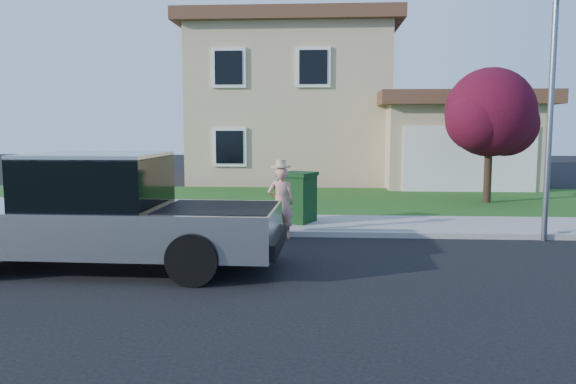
% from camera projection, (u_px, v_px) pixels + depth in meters
% --- Properties ---
extents(ground, '(80.00, 80.00, 0.00)m').
position_uv_depth(ground, '(238.00, 269.00, 9.27)').
color(ground, black).
rests_on(ground, ground).
extents(curb, '(40.00, 0.20, 0.12)m').
position_uv_depth(curb, '(304.00, 234.00, 12.08)').
color(curb, gray).
rests_on(curb, ground).
extents(sidewalk, '(40.00, 2.00, 0.15)m').
position_uv_depth(sidewalk, '(306.00, 224.00, 13.17)').
color(sidewalk, gray).
rests_on(sidewalk, ground).
extents(lawn, '(40.00, 7.00, 0.10)m').
position_uv_depth(lawn, '(310.00, 201.00, 17.63)').
color(lawn, '#154012').
rests_on(lawn, ground).
extents(house, '(14.00, 11.30, 6.85)m').
position_uv_depth(house, '(322.00, 109.00, 25.08)').
color(house, tan).
rests_on(house, ground).
extents(pickup_truck, '(5.86, 2.31, 1.91)m').
position_uv_depth(pickup_truck, '(105.00, 215.00, 9.27)').
color(pickup_truck, black).
rests_on(pickup_truck, ground).
extents(woman, '(0.59, 0.42, 1.67)m').
position_uv_depth(woman, '(281.00, 202.00, 11.73)').
color(woman, '#DF987A').
rests_on(woman, ground).
extents(ornamental_tree, '(2.92, 2.63, 4.00)m').
position_uv_depth(ornamental_tree, '(491.00, 117.00, 16.63)').
color(ornamental_tree, black).
rests_on(ornamental_tree, lawn).
extents(trash_bin, '(0.98, 1.03, 1.16)m').
position_uv_depth(trash_bin, '(298.00, 197.00, 12.97)').
color(trash_bin, black).
rests_on(trash_bin, sidewalk).
extents(street_lamp, '(0.42, 0.64, 5.01)m').
position_uv_depth(street_lamp, '(553.00, 101.00, 11.25)').
color(street_lamp, slate).
rests_on(street_lamp, ground).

